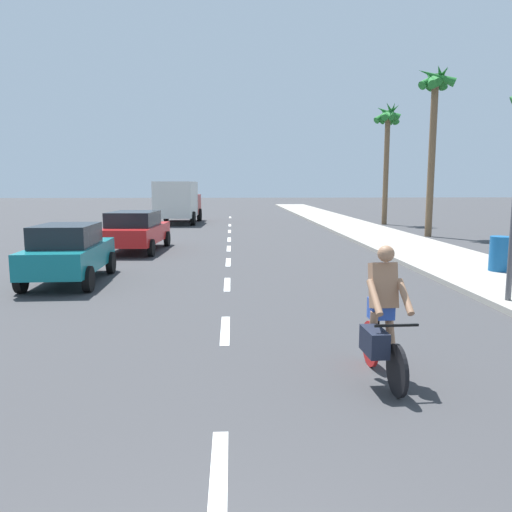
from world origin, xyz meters
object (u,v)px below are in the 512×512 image
object	(u,v)px
parked_car_red	(135,230)
trash_bin_near	(500,254)
parked_car_teal	(69,252)
palm_tree_distant	(388,128)
palm_tree_far	(434,101)
cyclist	(381,321)
delivery_truck	(178,201)

from	to	relation	value
parked_car_red	trash_bin_near	xyz separation A→B (m)	(11.50, -5.94, -0.20)
parked_car_red	trash_bin_near	world-z (taller)	parked_car_red
parked_car_teal	palm_tree_distant	xyz separation A→B (m)	(14.39, 19.11, 5.40)
palm_tree_far	cyclist	bearing A→B (deg)	-113.34
parked_car_teal	palm_tree_distant	distance (m)	24.52
parked_car_teal	trash_bin_near	size ratio (longest dim) A/B	3.86
cyclist	parked_car_teal	xyz separation A→B (m)	(-6.30, 7.10, 0.00)
parked_car_red	palm_tree_far	xyz separation A→B (m)	(13.75, 5.01, 5.79)
palm_tree_distant	delivery_truck	bearing A→B (deg)	173.15
cyclist	palm_tree_distant	world-z (taller)	palm_tree_distant
palm_tree_far	trash_bin_near	world-z (taller)	palm_tree_far
parked_car_red	palm_tree_distant	bearing A→B (deg)	45.97
parked_car_teal	palm_tree_far	size ratio (longest dim) A/B	0.46
palm_tree_distant	palm_tree_far	bearing A→B (deg)	-90.77
cyclist	parked_car_red	size ratio (longest dim) A/B	0.39
parked_car_teal	delivery_truck	size ratio (longest dim) A/B	0.61
trash_bin_near	palm_tree_far	bearing A→B (deg)	78.40
parked_car_red	trash_bin_near	size ratio (longest dim) A/B	4.64
parked_car_teal	delivery_truck	bearing A→B (deg)	86.53
parked_car_teal	delivery_truck	world-z (taller)	delivery_truck
cyclist	delivery_truck	size ratio (longest dim) A/B	0.29
cyclist	delivery_truck	bearing A→B (deg)	-80.98
trash_bin_near	parked_car_red	bearing A→B (deg)	152.67
palm_tree_far	trash_bin_near	size ratio (longest dim) A/B	8.49
parked_car_red	palm_tree_distant	size ratio (longest dim) A/B	0.58
delivery_truck	trash_bin_near	size ratio (longest dim) A/B	6.35
parked_car_red	trash_bin_near	distance (m)	12.94
parked_car_teal	palm_tree_far	bearing A→B (deg)	37.12
delivery_truck	palm_tree_far	xyz separation A→B (m)	(13.56, -9.35, 5.13)
parked_car_teal	palm_tree_distant	world-z (taller)	palm_tree_distant
parked_car_red	delivery_truck	distance (m)	14.38
parked_car_red	palm_tree_distant	distance (m)	19.56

